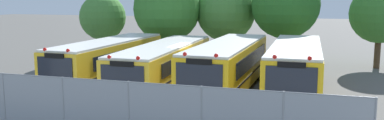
% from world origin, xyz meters
% --- Properties ---
extents(ground_plane, '(160.00, 160.00, 0.00)m').
position_xyz_m(ground_plane, '(0.00, 0.00, 0.00)').
color(ground_plane, '#595651').
extents(school_bus_0, '(2.70, 10.49, 2.66)m').
position_xyz_m(school_bus_0, '(-5.42, 0.05, 1.40)').
color(school_bus_0, yellow).
rests_on(school_bus_0, ground_plane).
extents(school_bus_1, '(2.80, 11.55, 2.56)m').
position_xyz_m(school_bus_1, '(-1.81, -0.08, 1.35)').
color(school_bus_1, yellow).
rests_on(school_bus_1, ground_plane).
extents(school_bus_2, '(2.80, 10.99, 2.79)m').
position_xyz_m(school_bus_2, '(1.87, -0.15, 1.47)').
color(school_bus_2, yellow).
rests_on(school_bus_2, ground_plane).
extents(school_bus_3, '(2.64, 10.86, 2.79)m').
position_xyz_m(school_bus_3, '(5.38, 0.11, 1.47)').
color(school_bus_3, yellow).
rests_on(school_bus_3, ground_plane).
extents(tree_0, '(3.65, 3.65, 5.32)m').
position_xyz_m(tree_0, '(-10.00, 7.50, 3.46)').
color(tree_0, '#4C3823').
rests_on(tree_0, ground_plane).
extents(tree_1, '(5.18, 5.18, 6.76)m').
position_xyz_m(tree_1, '(-4.77, 8.27, 4.16)').
color(tree_1, '#4C3823').
rests_on(tree_1, ground_plane).
extents(tree_2, '(4.63, 4.63, 6.24)m').
position_xyz_m(tree_2, '(-0.48, 10.03, 3.88)').
color(tree_2, '#4C3823').
rests_on(tree_2, ground_plane).
extents(tree_3, '(4.93, 4.93, 7.00)m').
position_xyz_m(tree_3, '(4.14, 8.91, 4.60)').
color(tree_3, '#4C3823').
rests_on(tree_3, ground_plane).
extents(tree_4, '(4.19, 4.19, 6.02)m').
position_xyz_m(tree_4, '(10.71, 10.08, 3.97)').
color(tree_4, '#4C3823').
rests_on(tree_4, ground_plane).
extents(chainlink_fence, '(16.62, 0.07, 2.07)m').
position_xyz_m(chainlink_fence, '(-0.13, -8.35, 1.07)').
color(chainlink_fence, '#9EA0A3').
rests_on(chainlink_fence, ground_plane).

